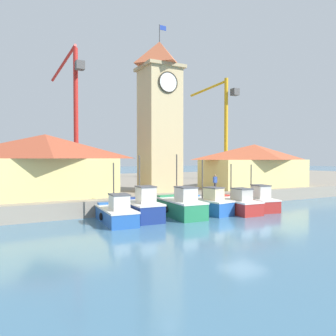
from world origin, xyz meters
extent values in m
plane|color=teal|center=(0.00, 0.00, 0.00)|extent=(300.00, 300.00, 0.00)
cube|color=gray|center=(0.00, 28.26, 0.61)|extent=(120.00, 40.00, 1.21)
cube|color=#2356A8|center=(-6.17, 5.62, 0.45)|extent=(2.14, 4.74, 0.90)
cube|color=#2356A8|center=(-6.03, 7.68, 1.02)|extent=(1.58, 0.71, 0.24)
cube|color=silver|center=(-6.17, 5.62, 0.95)|extent=(2.20, 4.81, 0.12)
cube|color=silver|center=(-6.23, 4.82, 1.49)|extent=(1.18, 1.46, 0.95)
cube|color=#4C4C51|center=(-6.23, 4.82, 2.00)|extent=(1.27, 1.55, 0.08)
cylinder|color=#4C4742|center=(-6.13, 6.20, 2.54)|extent=(0.10, 0.10, 3.05)
torus|color=black|center=(-7.14, 5.93, 0.45)|extent=(0.16, 0.53, 0.52)
cube|color=navy|center=(-4.16, 5.83, 0.59)|extent=(2.01, 4.18, 1.17)
cube|color=navy|center=(-4.07, 7.63, 1.29)|extent=(1.57, 0.67, 0.24)
cube|color=silver|center=(-4.16, 5.83, 1.22)|extent=(2.08, 4.24, 0.12)
cube|color=beige|center=(-4.19, 5.11, 1.83)|extent=(1.15, 1.28, 1.09)
cube|color=#4C4C51|center=(-4.19, 5.11, 2.41)|extent=(1.23, 1.36, 0.08)
cylinder|color=#4C4742|center=(-4.13, 6.34, 2.93)|extent=(0.10, 0.10, 3.29)
torus|color=black|center=(-5.14, 6.08, 0.59)|extent=(0.14, 0.53, 0.52)
cube|color=#237A4C|center=(-1.13, 5.60, 0.58)|extent=(2.18, 4.93, 1.16)
cube|color=#237A4C|center=(-1.02, 7.77, 1.28)|extent=(1.68, 0.68, 0.24)
cube|color=silver|center=(-1.13, 5.60, 1.21)|extent=(2.24, 4.99, 0.12)
cube|color=beige|center=(-1.17, 4.75, 1.75)|extent=(1.24, 1.51, 0.96)
cube|color=#4C4C51|center=(-1.17, 4.75, 2.27)|extent=(1.32, 1.59, 0.08)
cylinder|color=#4C4742|center=(-1.10, 6.20, 2.97)|extent=(0.10, 0.10, 3.40)
torus|color=black|center=(-2.17, 5.89, 0.58)|extent=(0.14, 0.53, 0.52)
cube|color=#2356A8|center=(1.45, 5.80, 0.52)|extent=(2.40, 4.46, 1.04)
cube|color=#2356A8|center=(1.13, 7.64, 1.16)|extent=(1.53, 0.84, 0.24)
cube|color=silver|center=(1.45, 5.80, 1.09)|extent=(2.47, 4.53, 0.12)
cube|color=beige|center=(1.57, 5.07, 1.60)|extent=(1.23, 1.42, 0.90)
cube|color=#4C4C51|center=(1.57, 5.07, 2.10)|extent=(1.32, 1.52, 0.08)
cylinder|color=#4C4742|center=(1.36, 6.33, 2.70)|extent=(0.10, 0.10, 3.09)
torus|color=black|center=(0.49, 5.86, 0.52)|extent=(0.21, 0.53, 0.52)
cube|color=#AD2823|center=(3.73, 5.09, 0.48)|extent=(2.03, 4.77, 0.96)
cube|color=#AD2823|center=(3.83, 7.18, 1.08)|extent=(1.56, 0.67, 0.24)
cube|color=silver|center=(3.73, 5.09, 1.01)|extent=(2.09, 4.83, 0.12)
cube|color=#B2ADA3|center=(3.69, 4.28, 1.51)|extent=(1.15, 1.46, 0.88)
cube|color=#4C4C51|center=(3.69, 4.28, 1.99)|extent=(1.23, 1.54, 0.08)
cylinder|color=#4C4742|center=(3.75, 5.68, 2.49)|extent=(0.10, 0.10, 2.84)
torus|color=black|center=(2.76, 5.38, 0.48)|extent=(0.15, 0.53, 0.52)
cube|color=#AD2823|center=(6.24, 5.53, 0.47)|extent=(2.53, 5.06, 0.94)
cube|color=#AD2823|center=(6.62, 7.67, 1.06)|extent=(1.53, 0.85, 0.24)
cube|color=silver|center=(6.24, 5.53, 0.99)|extent=(2.60, 5.13, 0.12)
cube|color=beige|center=(6.09, 4.70, 1.57)|extent=(1.26, 1.61, 1.04)
cube|color=#4C4C51|center=(6.09, 4.70, 2.13)|extent=(1.36, 1.70, 0.08)
cylinder|color=#4C4742|center=(6.35, 6.13, 2.44)|extent=(0.10, 0.10, 2.78)
torus|color=black|center=(5.36, 5.94, 0.47)|extent=(0.21, 0.53, 0.52)
cube|color=tan|center=(0.69, 12.59, 7.00)|extent=(3.31, 3.31, 11.58)
cube|color=tan|center=(0.69, 12.59, 12.94)|extent=(3.81, 3.81, 0.30)
pyramid|color=#C1603D|center=(0.69, 12.59, 14.28)|extent=(3.81, 3.81, 2.38)
cylinder|color=white|center=(0.69, 10.87, 11.28)|extent=(1.82, 0.12, 1.82)
torus|color=#332D23|center=(0.69, 10.83, 11.28)|extent=(1.94, 0.12, 1.94)
cylinder|color=#3F3F3F|center=(0.69, 12.59, 16.28)|extent=(0.08, 0.08, 1.60)
cube|color=navy|center=(1.04, 12.59, 16.83)|extent=(0.70, 0.04, 0.44)
cube|color=#E5D17A|center=(-9.73, 12.47, 2.78)|extent=(10.73, 5.50, 3.14)
pyramid|color=#A3472D|center=(-9.73, 12.47, 5.33)|extent=(11.13, 5.90, 1.95)
cube|color=#E5D17A|center=(12.15, 11.94, 2.71)|extent=(11.54, 5.28, 3.00)
pyramid|color=#B25133|center=(12.15, 11.94, 5.06)|extent=(11.94, 5.68, 1.70)
cube|color=#976E11|center=(17.69, 23.92, 1.81)|extent=(2.00, 2.00, 1.20)
cylinder|color=gold|center=(17.69, 23.92, 9.41)|extent=(0.56, 0.56, 14.00)
cylinder|color=gold|center=(16.13, 26.40, 15.15)|extent=(3.48, 5.23, 2.02)
cube|color=#4C4C4C|center=(18.41, 22.78, 14.20)|extent=(1.00, 1.00, 1.00)
cube|color=maroon|center=(-4.39, 25.13, 1.81)|extent=(2.00, 2.00, 1.20)
cylinder|color=red|center=(-4.39, 25.13, 10.09)|extent=(0.56, 0.56, 15.36)
cylinder|color=red|center=(-5.06, 29.40, 16.78)|extent=(1.71, 8.70, 2.96)
cube|color=#4C4C4C|center=(-4.19, 23.81, 15.35)|extent=(1.00, 1.00, 1.00)
cylinder|color=#33333D|center=(5.04, 9.58, 1.64)|extent=(0.22, 0.22, 0.85)
cube|color=#2D4CA5|center=(5.04, 9.58, 2.34)|extent=(0.34, 0.22, 0.56)
sphere|color=#9E7051|center=(5.04, 9.58, 2.73)|extent=(0.20, 0.20, 0.20)
camera|label=1|loc=(-13.56, -15.45, 4.37)|focal=35.00mm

